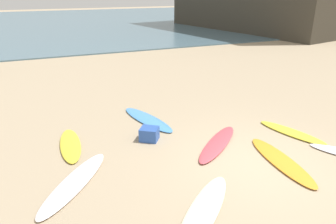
{
  "coord_description": "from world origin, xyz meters",
  "views": [
    {
      "loc": [
        -4.52,
        -5.09,
        3.89
      ],
      "look_at": [
        -0.95,
        3.24,
        0.3
      ],
      "focal_mm": 33.97,
      "sensor_mm": 36.0,
      "label": 1
    }
  ],
  "objects_px": {
    "surfboard_0": "(70,145)",
    "surfboard_1": "(281,161)",
    "surfboard_3": "(147,119)",
    "beach_cooler": "(149,134)",
    "surfboard_8": "(292,132)",
    "surfboard_5": "(204,210)",
    "surfboard_2": "(218,143)",
    "surfboard_6": "(75,182)"
  },
  "relations": [
    {
      "from": "surfboard_1",
      "to": "surfboard_3",
      "type": "distance_m",
      "value": 4.18
    },
    {
      "from": "surfboard_0",
      "to": "surfboard_1",
      "type": "bearing_deg",
      "value": -28.21
    },
    {
      "from": "surfboard_8",
      "to": "surfboard_3",
      "type": "bearing_deg",
      "value": -51.84
    },
    {
      "from": "surfboard_2",
      "to": "surfboard_8",
      "type": "xyz_separation_m",
      "value": [
        2.29,
        -0.25,
        -0.01
      ]
    },
    {
      "from": "surfboard_2",
      "to": "beach_cooler",
      "type": "xyz_separation_m",
      "value": [
        -1.56,
        0.98,
        0.13
      ]
    },
    {
      "from": "surfboard_2",
      "to": "surfboard_3",
      "type": "xyz_separation_m",
      "value": [
        -1.15,
        2.27,
        -0.01
      ]
    },
    {
      "from": "surfboard_3",
      "to": "beach_cooler",
      "type": "relative_size",
      "value": 5.14
    },
    {
      "from": "surfboard_6",
      "to": "surfboard_5",
      "type": "bearing_deg",
      "value": 176.32
    },
    {
      "from": "surfboard_2",
      "to": "beach_cooler",
      "type": "relative_size",
      "value": 5.01
    },
    {
      "from": "surfboard_2",
      "to": "surfboard_8",
      "type": "relative_size",
      "value": 1.15
    },
    {
      "from": "surfboard_0",
      "to": "surfboard_2",
      "type": "distance_m",
      "value": 3.86
    },
    {
      "from": "surfboard_5",
      "to": "surfboard_0",
      "type": "bearing_deg",
      "value": -14.77
    },
    {
      "from": "surfboard_0",
      "to": "surfboard_2",
      "type": "bearing_deg",
      "value": -18.22
    },
    {
      "from": "surfboard_0",
      "to": "surfboard_6",
      "type": "bearing_deg",
      "value": -90.75
    },
    {
      "from": "surfboard_1",
      "to": "surfboard_8",
      "type": "distance_m",
      "value": 1.77
    },
    {
      "from": "surfboard_0",
      "to": "surfboard_8",
      "type": "relative_size",
      "value": 0.98
    },
    {
      "from": "surfboard_0",
      "to": "surfboard_6",
      "type": "xyz_separation_m",
      "value": [
        -0.14,
        -1.79,
        -0.0
      ]
    },
    {
      "from": "surfboard_3",
      "to": "beach_cooler",
      "type": "distance_m",
      "value": 1.36
    },
    {
      "from": "surfboard_0",
      "to": "surfboard_5",
      "type": "bearing_deg",
      "value": -58.44
    },
    {
      "from": "surfboard_1",
      "to": "surfboard_6",
      "type": "xyz_separation_m",
      "value": [
        -4.64,
        1.01,
        0.0
      ]
    },
    {
      "from": "surfboard_0",
      "to": "beach_cooler",
      "type": "xyz_separation_m",
      "value": [
        2.03,
        -0.46,
        0.13
      ]
    },
    {
      "from": "surfboard_2",
      "to": "beach_cooler",
      "type": "height_order",
      "value": "beach_cooler"
    },
    {
      "from": "surfboard_1",
      "to": "surfboard_5",
      "type": "bearing_deg",
      "value": 25.25
    },
    {
      "from": "surfboard_2",
      "to": "surfboard_6",
      "type": "distance_m",
      "value": 3.74
    },
    {
      "from": "surfboard_6",
      "to": "beach_cooler",
      "type": "xyz_separation_m",
      "value": [
        2.17,
        1.33,
        0.14
      ]
    },
    {
      "from": "surfboard_0",
      "to": "surfboard_1",
      "type": "distance_m",
      "value": 5.3
    },
    {
      "from": "surfboard_2",
      "to": "beach_cooler",
      "type": "distance_m",
      "value": 1.84
    },
    {
      "from": "surfboard_1",
      "to": "beach_cooler",
      "type": "distance_m",
      "value": 3.41
    },
    {
      "from": "surfboard_6",
      "to": "surfboard_1",
      "type": "bearing_deg",
      "value": -154.01
    },
    {
      "from": "surfboard_1",
      "to": "surfboard_8",
      "type": "height_order",
      "value": "surfboard_8"
    },
    {
      "from": "surfboard_8",
      "to": "beach_cooler",
      "type": "height_order",
      "value": "beach_cooler"
    },
    {
      "from": "surfboard_8",
      "to": "beach_cooler",
      "type": "distance_m",
      "value": 4.04
    },
    {
      "from": "surfboard_6",
      "to": "surfboard_8",
      "type": "bearing_deg",
      "value": -140.75
    },
    {
      "from": "surfboard_6",
      "to": "surfboard_8",
      "type": "height_order",
      "value": "same"
    },
    {
      "from": "surfboard_5",
      "to": "surfboard_3",
      "type": "bearing_deg",
      "value": -49.05
    },
    {
      "from": "surfboard_2",
      "to": "surfboard_5",
      "type": "distance_m",
      "value": 2.76
    },
    {
      "from": "surfboard_1",
      "to": "beach_cooler",
      "type": "bearing_deg",
      "value": -36.5
    },
    {
      "from": "surfboard_1",
      "to": "surfboard_8",
      "type": "bearing_deg",
      "value": -134.06
    },
    {
      "from": "surfboard_8",
      "to": "surfboard_0",
      "type": "bearing_deg",
      "value": -31.63
    },
    {
      "from": "surfboard_6",
      "to": "surfboard_2",
      "type": "bearing_deg",
      "value": -136.37
    },
    {
      "from": "surfboard_5",
      "to": "surfboard_8",
      "type": "bearing_deg",
      "value": -106.16
    },
    {
      "from": "surfboard_3",
      "to": "beach_cooler",
      "type": "xyz_separation_m",
      "value": [
        -0.41,
        -1.29,
        0.14
      ]
    }
  ]
}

